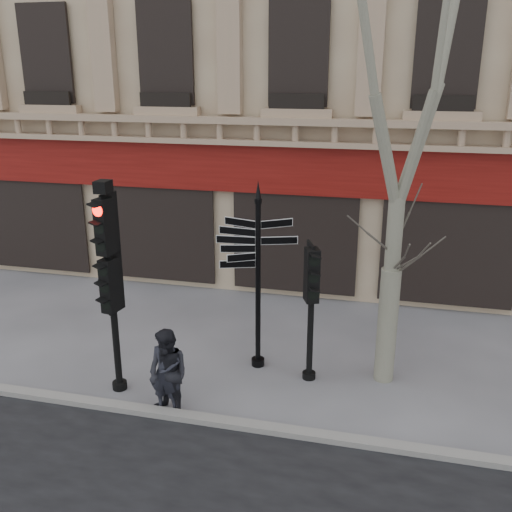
% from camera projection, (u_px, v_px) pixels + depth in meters
% --- Properties ---
extents(ground, '(80.00, 80.00, 0.00)m').
position_uv_depth(ground, '(251.00, 386.00, 11.53)').
color(ground, '#5A5A5F').
rests_on(ground, ground).
extents(kerb, '(80.00, 0.25, 0.12)m').
position_uv_depth(kerb, '(232.00, 423.00, 10.22)').
color(kerb, gray).
rests_on(kerb, ground).
extents(fingerpost, '(1.93, 1.93, 4.04)m').
position_uv_depth(fingerpost, '(258.00, 245.00, 11.51)').
color(fingerpost, black).
rests_on(fingerpost, ground).
extents(traffic_signal_main, '(0.51, 0.41, 4.22)m').
position_uv_depth(traffic_signal_main, '(109.00, 263.00, 10.61)').
color(traffic_signal_main, black).
rests_on(traffic_signal_main, ground).
extents(traffic_signal_secondary, '(0.57, 0.50, 2.84)m').
position_uv_depth(traffic_signal_secondary, '(312.00, 289.00, 11.21)').
color(traffic_signal_secondary, black).
rests_on(traffic_signal_secondary, ground).
extents(plane_tree, '(3.51, 3.51, 9.33)m').
position_uv_depth(plane_tree, '(410.00, 42.00, 9.77)').
color(plane_tree, gray).
rests_on(plane_tree, ground).
extents(pedestrian_a, '(0.60, 0.40, 1.64)m').
position_uv_depth(pedestrian_a, '(165.00, 372.00, 10.44)').
color(pedestrian_a, black).
rests_on(pedestrian_a, ground).
extents(pedestrian_b, '(1.01, 0.92, 1.69)m').
position_uv_depth(pedestrian_b, '(168.00, 374.00, 10.34)').
color(pedestrian_b, black).
rests_on(pedestrian_b, ground).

